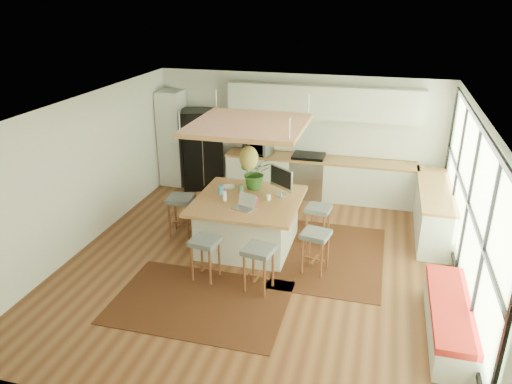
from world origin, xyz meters
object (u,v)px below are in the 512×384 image
(stool_near_left, at_px, (206,259))
(island_plant, at_px, (255,176))
(stool_left_side, at_px, (182,217))
(island, at_px, (248,223))
(fridge, at_px, (203,149))
(stool_right_front, at_px, (315,252))
(laptop, at_px, (243,203))
(microwave, at_px, (258,145))
(monitor, at_px, (281,182))
(stool_right_back, at_px, (318,225))
(stool_near_right, at_px, (259,270))

(stool_near_left, relative_size, island_plant, 1.15)
(stool_left_side, xyz_separation_m, island_plant, (1.35, 0.43, 0.82))
(island, bearing_deg, fridge, 124.93)
(island, distance_m, stool_near_left, 1.30)
(stool_right_front, xyz_separation_m, laptop, (-1.28, 0.15, 0.70))
(island, height_order, laptop, laptop)
(fridge, distance_m, island, 3.23)
(stool_left_side, height_order, microwave, microwave)
(monitor, bearing_deg, fridge, 173.10)
(stool_near_left, bearing_deg, monitor, 60.26)
(fridge, xyz_separation_m, microwave, (1.33, -0.02, 0.20))
(monitor, bearing_deg, stool_right_front, -11.53)
(fridge, distance_m, island_plant, 2.76)
(monitor, bearing_deg, microwave, 151.62)
(fridge, bearing_deg, stool_right_front, -64.47)
(island, distance_m, stool_left_side, 1.36)
(microwave, bearing_deg, stool_left_side, -93.42)
(stool_left_side, bearing_deg, monitor, 5.96)
(island, bearing_deg, laptop, -85.02)
(fridge, height_order, stool_near_left, fridge)
(stool_left_side, bearing_deg, stool_near_left, -53.87)
(stool_right_back, height_order, stool_left_side, stool_left_side)
(fridge, relative_size, stool_near_right, 2.49)
(island, bearing_deg, stool_right_back, 21.06)
(stool_left_side, distance_m, monitor, 2.08)
(island, height_order, island_plant, island_plant)
(stool_near_left, relative_size, stool_right_back, 0.99)
(stool_near_left, distance_m, stool_right_back, 2.32)
(laptop, bearing_deg, fridge, 142.99)
(stool_left_side, xyz_separation_m, monitor, (1.89, 0.20, 0.83))
(stool_near_right, xyz_separation_m, stool_left_side, (-1.90, 1.46, 0.00))
(stool_near_left, height_order, microwave, microwave)
(stool_right_back, relative_size, laptop, 1.94)
(fridge, relative_size, stool_left_side, 2.37)
(stool_near_left, xyz_separation_m, island_plant, (0.35, 1.80, 0.82))
(stool_right_front, height_order, microwave, microwave)
(stool_right_front, xyz_separation_m, monitor, (-0.78, 0.89, 0.83))
(stool_right_back, bearing_deg, stool_near_left, -132.38)
(stool_right_front, distance_m, microwave, 3.73)
(island, height_order, stool_near_right, island)
(stool_near_left, height_order, stool_left_side, stool_left_side)
(laptop, bearing_deg, stool_right_back, 59.00)
(island, xyz_separation_m, stool_right_back, (1.21, 0.46, -0.11))
(microwave, bearing_deg, stool_right_front, -44.60)
(stool_near_right, relative_size, laptop, 2.00)
(stool_near_left, xyz_separation_m, stool_right_front, (1.67, 0.67, 0.00))
(island, height_order, stool_right_front, island)
(stool_left_side, bearing_deg, microwave, 70.82)
(stool_left_side, height_order, laptop, laptop)
(stool_left_side, bearing_deg, island_plant, 17.85)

